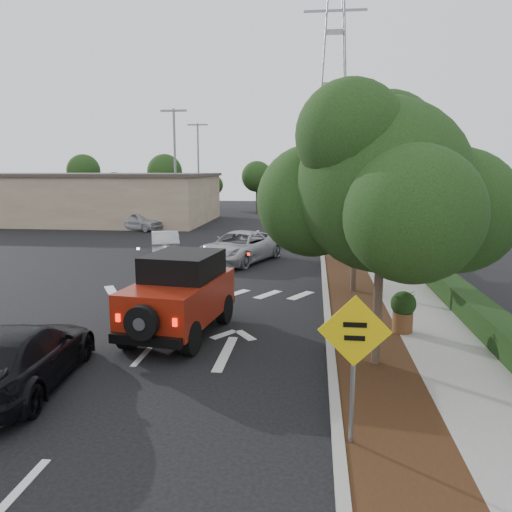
% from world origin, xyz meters
% --- Properties ---
extents(ground, '(120.00, 120.00, 0.00)m').
position_xyz_m(ground, '(0.00, 0.00, 0.00)').
color(ground, black).
rests_on(ground, ground).
extents(curb, '(0.20, 70.00, 0.15)m').
position_xyz_m(curb, '(4.60, 12.00, 0.07)').
color(curb, '#9E9B93').
rests_on(curb, ground).
extents(planting_strip, '(1.80, 70.00, 0.12)m').
position_xyz_m(planting_strip, '(5.60, 12.00, 0.06)').
color(planting_strip, black).
rests_on(planting_strip, ground).
extents(sidewalk, '(2.00, 70.00, 0.12)m').
position_xyz_m(sidewalk, '(7.50, 12.00, 0.06)').
color(sidewalk, gray).
rests_on(sidewalk, ground).
extents(hedge, '(0.80, 70.00, 0.80)m').
position_xyz_m(hedge, '(8.90, 12.00, 0.40)').
color(hedge, black).
rests_on(hedge, ground).
extents(commercial_building, '(22.00, 12.00, 4.00)m').
position_xyz_m(commercial_building, '(-16.00, 30.00, 2.00)').
color(commercial_building, gray).
rests_on(commercial_building, ground).
extents(transmission_tower, '(7.00, 4.00, 28.00)m').
position_xyz_m(transmission_tower, '(6.00, 48.00, 0.00)').
color(transmission_tower, slate).
rests_on(transmission_tower, ground).
extents(street_tree_near, '(3.80, 3.80, 5.92)m').
position_xyz_m(street_tree_near, '(5.60, -0.50, 0.00)').
color(street_tree_near, black).
rests_on(street_tree_near, ground).
extents(street_tree_mid, '(3.20, 3.20, 5.32)m').
position_xyz_m(street_tree_mid, '(5.60, 6.50, 0.00)').
color(street_tree_mid, black).
rests_on(street_tree_mid, ground).
extents(street_tree_far, '(3.40, 3.40, 5.62)m').
position_xyz_m(street_tree_far, '(5.60, 13.00, 0.00)').
color(street_tree_far, black).
rests_on(street_tree_far, ground).
extents(light_pole_a, '(2.00, 0.22, 9.00)m').
position_xyz_m(light_pole_a, '(-6.50, 26.00, 0.00)').
color(light_pole_a, slate).
rests_on(light_pole_a, ground).
extents(light_pole_b, '(2.00, 0.22, 9.00)m').
position_xyz_m(light_pole_b, '(-7.50, 38.00, 0.00)').
color(light_pole_b, slate).
rests_on(light_pole_b, ground).
extents(red_jeep, '(2.46, 4.54, 2.25)m').
position_xyz_m(red_jeep, '(0.53, 1.47, 1.14)').
color(red_jeep, black).
rests_on(red_jeep, ground).
extents(silver_suv_ahead, '(4.23, 5.93, 1.50)m').
position_xyz_m(silver_suv_ahead, '(0.50, 12.33, 0.75)').
color(silver_suv_ahead, '#AAACB1').
rests_on(silver_suv_ahead, ground).
extents(black_suv_oncoming, '(2.39, 4.85, 1.35)m').
position_xyz_m(black_suv_oncoming, '(-1.91, -2.41, 0.68)').
color(black_suv_oncoming, black).
rests_on(black_suv_oncoming, ground).
extents(silver_sedan_oncoming, '(2.58, 4.19, 1.30)m').
position_xyz_m(silver_sedan_oncoming, '(-3.80, 14.03, 0.65)').
color(silver_sedan_oncoming, '#A6AAAE').
rests_on(silver_sedan_oncoming, ground).
extents(parked_suv, '(4.43, 3.23, 1.40)m').
position_xyz_m(parked_suv, '(-8.96, 24.41, 0.70)').
color(parked_suv, '#ACAFB4').
rests_on(parked_suv, ground).
extents(speed_hump_sign, '(1.17, 0.10, 2.48)m').
position_xyz_m(speed_hump_sign, '(4.80, -4.02, 1.72)').
color(speed_hump_sign, slate).
rests_on(speed_hump_sign, ground).
extents(terracotta_planter, '(0.69, 0.69, 1.20)m').
position_xyz_m(terracotta_planter, '(6.60, 1.88, 0.81)').
color(terracotta_planter, brown).
rests_on(terracotta_planter, ground).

